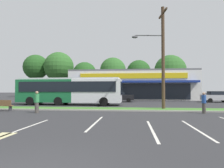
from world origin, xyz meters
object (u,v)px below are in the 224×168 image
Objects in this scene: car_2 at (120,97)px; pedestrian_by_pole at (37,102)px; utility_pole at (161,54)px; car_4 at (37,97)px; city_bus at (70,90)px; pedestrian_near_bench at (204,103)px; bus_stop_bench at (3,105)px; car_0 at (69,97)px; car_5 at (217,97)px.

pedestrian_by_pole is at bearing -110.97° from car_2.
utility_pole is 2.31× the size of car_2.
car_4 is at bearing -175.36° from car_2.
pedestrian_near_bench is (13.06, -7.19, -0.95)m from city_bus.
car_0 is at bearing -95.82° from bus_stop_bench.
pedestrian_by_pole is (0.06, -8.25, -0.90)m from city_bus.
bus_stop_bench is 16.59m from pedestrian_near_bench.
car_2 is at bearing -177.81° from car_5.
car_5 is 2.53× the size of pedestrian_near_bench.
utility_pole is 5.80× the size of pedestrian_near_bench.
car_2 is 15.77m from pedestrian_by_pole.
car_5 reaches higher than bus_stop_bench.
car_2 is 0.99× the size of car_5.
city_bus is 8.09m from bus_stop_bench.
utility_pole reaches higher than car_4.
car_5 is 2.40× the size of pedestrian_by_pole.
car_2 is 2.51× the size of pedestrian_near_bench.
bus_stop_bench is 0.36× the size of car_4.
bus_stop_bench is at bearing 105.24° from car_4.
pedestrian_near_bench is (7.36, -13.66, 0.03)m from car_2.
car_0 is at bearing -177.67° from car_5.
city_bus is 8.90m from car_4.
car_4 is at bearing -176.65° from car_5.
pedestrian_near_bench reaches higher than car_0.
car_2 is 14.16m from car_5.
bus_stop_bench is 27.35m from car_5.
bus_stop_bench is 0.39× the size of car_5.
pedestrian_near_bench is (15.24, -13.31, 0.04)m from car_0.
car_5 is at bearing 50.86° from utility_pole.
car_0 reaches higher than bus_stop_bench.
car_0 is at bearing -148.34° from pedestrian_by_pole.
city_bus is 14.93m from pedestrian_near_bench.
pedestrian_near_bench is (16.59, -0.03, 0.32)m from bus_stop_bench.
city_bus is 3.08× the size of car_2.
pedestrian_by_pole is at bearing -145.56° from pedestrian_near_bench.
car_4 is 1.09× the size of car_5.
utility_pole is 20.48m from car_4.
pedestrian_by_pole reaches higher than pedestrian_near_bench.
city_bus is 2.82× the size of car_4.
utility_pole reaches higher than pedestrian_by_pole.
car_5 is at bearing -148.77° from bus_stop_bench.
city_bus reaches higher than bus_stop_bench.
utility_pole is 15.84m from car_5.
bus_stop_bench is (-13.76, -2.35, -4.57)m from utility_pole.
car_0 is 1.03× the size of car_5.
city_bus is (-10.22, 4.82, -3.31)m from utility_pole.
city_bus is at bearing -160.54° from car_5.
pedestrian_near_bench reaches higher than car_4.
city_bus is 8.30m from pedestrian_by_pole.
car_2 is 2.39× the size of pedestrian_by_pole.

